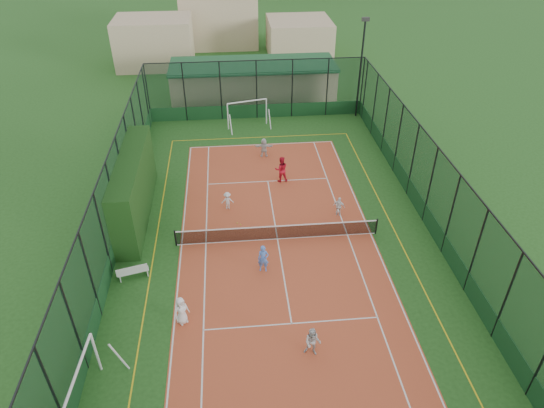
{
  "coord_description": "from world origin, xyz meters",
  "views": [
    {
      "loc": [
        -2.39,
        -21.84,
        17.45
      ],
      "look_at": [
        -0.14,
        1.87,
        1.2
      ],
      "focal_mm": 32.0,
      "sensor_mm": 36.0,
      "label": 1
    }
  ],
  "objects": [
    {
      "name": "perimeter_fence",
      "position": [
        0.0,
        0.0,
        2.5
      ],
      "size": [
        18.12,
        34.12,
        5.0
      ],
      "primitive_type": null,
      "color": "black",
      "rests_on": "ground"
    },
    {
      "name": "white_bench",
      "position": [
        -7.8,
        -2.48,
        0.45
      ],
      "size": [
        1.64,
        0.82,
        0.89
      ],
      "primitive_type": null,
      "rotation": [
        0.0,
        0.0,
        0.26
      ],
      "color": "white",
      "rests_on": "ground"
    },
    {
      "name": "child_near_left",
      "position": [
        -5.08,
        -5.8,
        0.76
      ],
      "size": [
        0.87,
        0.82,
        1.5
      ],
      "primitive_type": "imported",
      "rotation": [
        0.0,
        0.0,
        0.65
      ],
      "color": "white",
      "rests_on": "court_slab"
    },
    {
      "name": "floodlight_ne",
      "position": [
        8.6,
        16.6,
        4.12
      ],
      "size": [
        0.6,
        0.26,
        8.25
      ],
      "primitive_type": null,
      "color": "black",
      "rests_on": "ground"
    },
    {
      "name": "ground",
      "position": [
        0.0,
        0.0,
        0.0
      ],
      "size": [
        300.0,
        300.0,
        0.0
      ],
      "primitive_type": "plane",
      "color": "#214D1A",
      "rests_on": "ground"
    },
    {
      "name": "child_near_mid",
      "position": [
        -1.02,
        -2.57,
        0.8
      ],
      "size": [
        0.62,
        0.44,
        1.59
      ],
      "primitive_type": "imported",
      "rotation": [
        0.0,
        0.0,
        -0.1
      ],
      "color": "#5083E4",
      "rests_on": "court_slab"
    },
    {
      "name": "tennis_balls",
      "position": [
        -2.56,
        1.48,
        0.04
      ],
      "size": [
        1.37,
        0.65,
        0.07
      ],
      "color": "#CCE033",
      "rests_on": "court_slab"
    },
    {
      "name": "coach",
      "position": [
        0.91,
        6.37,
        0.93
      ],
      "size": [
        0.93,
        0.75,
        1.84
      ],
      "primitive_type": "imported",
      "rotation": [
        0.0,
        0.0,
        3.2
      ],
      "color": "red",
      "rests_on": "court_slab"
    },
    {
      "name": "court_slab",
      "position": [
        0.0,
        0.0,
        0.01
      ],
      "size": [
        11.17,
        23.97,
        0.01
      ],
      "primitive_type": "cube",
      "color": "#C1532A",
      "rests_on": "ground"
    },
    {
      "name": "clubhouse",
      "position": [
        0.0,
        22.0,
        1.57
      ],
      "size": [
        15.2,
        7.2,
        3.15
      ],
      "primitive_type": null,
      "color": "tan",
      "rests_on": "ground"
    },
    {
      "name": "futsal_goal_far",
      "position": [
        -0.91,
        15.33,
        1.1
      ],
      "size": [
        3.56,
        1.77,
        2.21
      ],
      "primitive_type": null,
      "rotation": [
        0.0,
        0.0,
        0.24
      ],
      "color": "white",
      "rests_on": "ground"
    },
    {
      "name": "tennis_net",
      "position": [
        0.0,
        0.0,
        0.53
      ],
      "size": [
        11.67,
        0.12,
        1.06
      ],
      "primitive_type": null,
      "color": "black",
      "rests_on": "ground"
    },
    {
      "name": "hedge_left",
      "position": [
        -8.3,
        3.28,
        1.96
      ],
      "size": [
        1.34,
        8.96,
        3.92
      ],
      "primitive_type": "cube",
      "color": "black",
      "rests_on": "ground"
    },
    {
      "name": "futsal_goal_near",
      "position": [
        -8.52,
        -9.8,
        1.11
      ],
      "size": [
        3.51,
        1.22,
        2.22
      ],
      "primitive_type": null,
      "rotation": [
        0.0,
        0.0,
        1.51
      ],
      "color": "white",
      "rests_on": "ground"
    },
    {
      "name": "child_far_right",
      "position": [
        4.0,
        2.04,
        0.64
      ],
      "size": [
        0.8,
        0.59,
        1.26
      ],
      "primitive_type": "imported",
      "rotation": [
        0.0,
        0.0,
        2.71
      ],
      "color": "white",
      "rests_on": "court_slab"
    },
    {
      "name": "child_near_right",
      "position": [
        0.66,
        -8.18,
        0.76
      ],
      "size": [
        0.87,
        0.77,
        1.5
      ],
      "primitive_type": "imported",
      "rotation": [
        0.0,
        0.0,
        -0.31
      ],
      "color": "silver",
      "rests_on": "court_slab"
    },
    {
      "name": "child_far_left",
      "position": [
        -2.79,
        3.37,
        0.61
      ],
      "size": [
        0.77,
        0.45,
        1.19
      ],
      "primitive_type": "imported",
      "rotation": [
        0.0,
        0.0,
        3.15
      ],
      "color": "silver",
      "rests_on": "court_slab"
    },
    {
      "name": "child_far_back",
      "position": [
        0.03,
        10.0,
        0.73
      ],
      "size": [
        1.36,
        0.51,
        1.44
      ],
      "primitive_type": "imported",
      "rotation": [
        0.0,
        0.0,
        3.08
      ],
      "color": "silver",
      "rests_on": "court_slab"
    }
  ]
}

